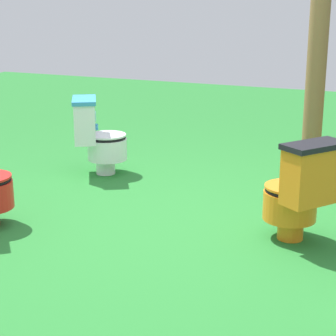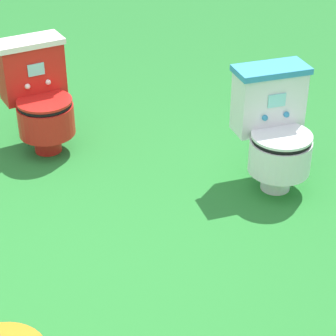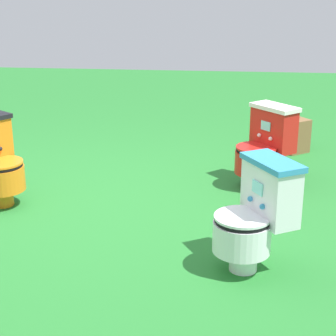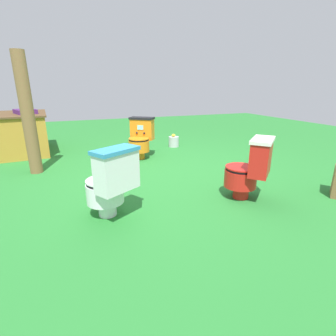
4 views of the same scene
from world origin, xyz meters
TOP-DOWN VIEW (x-y plane):
  - ground at (0.00, 0.00)m, footprint 14.00×14.00m
  - toilet_red at (-1.31, -0.59)m, footprint 0.63×0.63m
  - toilet_white at (-1.17, 0.96)m, footprint 0.63×0.60m

SIDE VIEW (x-z plane):
  - ground at x=0.00m, z-range 0.00..0.00m
  - toilet_red at x=-1.31m, z-range 0.01..0.73m
  - toilet_white at x=-1.17m, z-range 0.01..0.73m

